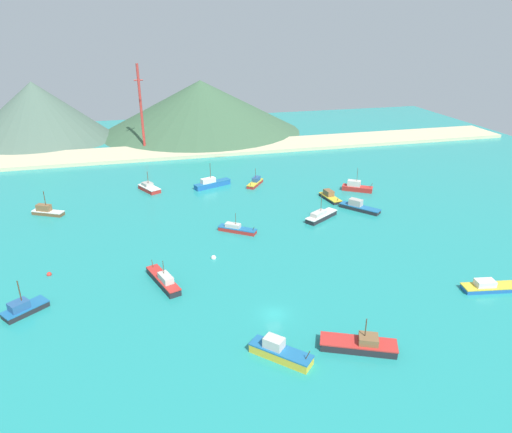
{
  "coord_description": "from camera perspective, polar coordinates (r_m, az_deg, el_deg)",
  "views": [
    {
      "loc": [
        -18.68,
        -61.42,
        44.71
      ],
      "look_at": [
        6.86,
        39.08,
        0.6
      ],
      "focal_mm": 32.83,
      "sensor_mm": 36.0,
      "label": 1
    }
  ],
  "objects": [
    {
      "name": "fishing_boat_6",
      "position": [
        134.19,
        12.14,
        3.54
      ],
      "size": [
        8.43,
        6.74,
        6.62
      ],
      "color": "red",
      "rests_on": "ground"
    },
    {
      "name": "fishing_boat_5",
      "position": [
        86.82,
        -26.46,
        -9.98
      ],
      "size": [
        7.37,
        6.6,
        6.09
      ],
      "color": "#232328",
      "rests_on": "ground"
    },
    {
      "name": "fishing_boat_8",
      "position": [
        93.76,
        26.56,
        -7.64
      ],
      "size": [
        10.47,
        4.38,
        2.02
      ],
      "color": "#1E5BA8",
      "rests_on": "ground"
    },
    {
      "name": "fishing_boat_11",
      "position": [
        126.44,
        8.97,
        2.44
      ],
      "size": [
        3.61,
        8.33,
        2.34
      ],
      "color": "#232328",
      "rests_on": "ground"
    },
    {
      "name": "hill_west",
      "position": [
        205.0,
        -25.23,
        11.52
      ],
      "size": [
        56.46,
        56.46,
        22.52
      ],
      "color": "#4C6656",
      "rests_on": "ground"
    },
    {
      "name": "ground",
      "position": [
        103.58,
        -2.44,
        -2.7
      ],
      "size": [
        260.0,
        280.0,
        0.5
      ],
      "color": "teal"
    },
    {
      "name": "fishing_boat_2",
      "position": [
        87.13,
        -11.18,
        -7.63
      ],
      "size": [
        5.76,
        11.11,
        5.05
      ],
      "color": "#232328",
      "rests_on": "ground"
    },
    {
      "name": "buoy_0",
      "position": [
        97.01,
        -23.89,
        -6.46
      ],
      "size": [
        0.92,
        0.92,
        0.92
      ],
      "color": "red",
      "rests_on": "ground"
    },
    {
      "name": "fishing_boat_12",
      "position": [
        69.22,
        2.89,
        -16.12
      ],
      "size": [
        8.42,
        8.45,
        3.08
      ],
      "color": "gold",
      "rests_on": "ground"
    },
    {
      "name": "beach_strip",
      "position": [
        172.48,
        -7.64,
        8.02
      ],
      "size": [
        247.0,
        18.3,
        1.2
      ],
      "primitive_type": "cube",
      "color": "beige",
      "rests_on": "ground"
    },
    {
      "name": "radio_tower",
      "position": [
        172.92,
        -13.83,
        12.7
      ],
      "size": [
        3.06,
        2.44,
        30.55
      ],
      "color": "#B7332D",
      "rests_on": "ground"
    },
    {
      "name": "fishing_boat_1",
      "position": [
        72.31,
        12.51,
        -14.96
      ],
      "size": [
        11.44,
        7.39,
        5.36
      ],
      "color": "#232328",
      "rests_on": "ground"
    },
    {
      "name": "fishing_boat_4",
      "position": [
        134.7,
        -5.44,
        4.03
      ],
      "size": [
        11.18,
        6.25,
        7.13
      ],
      "color": "#1E5BA8",
      "rests_on": "ground"
    },
    {
      "name": "fishing_boat_9",
      "position": [
        134.68,
        -12.9,
        3.43
      ],
      "size": [
        6.26,
        8.26,
        5.48
      ],
      "color": "red",
      "rests_on": "ground"
    },
    {
      "name": "fishing_boat_3",
      "position": [
        120.59,
        12.42,
        1.17
      ],
      "size": [
        8.44,
        9.64,
        2.66
      ],
      "color": "#232328",
      "rests_on": "ground"
    },
    {
      "name": "fishing_boat_13",
      "position": [
        105.91,
        -2.38,
        -1.52
      ],
      "size": [
        8.43,
        6.84,
        4.59
      ],
      "color": "red",
      "rests_on": "ground"
    },
    {
      "name": "fishing_boat_10",
      "position": [
        125.99,
        -24.14,
        0.62
      ],
      "size": [
        8.1,
        5.56,
        6.13
      ],
      "color": "brown",
      "rests_on": "ground"
    },
    {
      "name": "buoy_1",
      "position": [
        94.94,
        -5.2,
        -5.03
      ],
      "size": [
        1.07,
        1.07,
        1.07
      ],
      "color": "silver",
      "rests_on": "ground"
    },
    {
      "name": "fishing_boat_7",
      "position": [
        135.85,
        -0.08,
        4.18
      ],
      "size": [
        6.31,
        7.56,
        5.02
      ],
      "color": "red",
      "rests_on": "ground"
    },
    {
      "name": "hill_central",
      "position": [
        202.61,
        -6.7,
        13.2
      ],
      "size": [
        83.24,
        83.24,
        21.17
      ],
      "color": "#3D6042",
      "rests_on": "ground"
    },
    {
      "name": "fishing_boat_0",
      "position": [
        113.45,
        7.9,
        0.08
      ],
      "size": [
        9.56,
        7.45,
        6.56
      ],
      "color": "#232328",
      "rests_on": "ground"
    }
  ]
}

